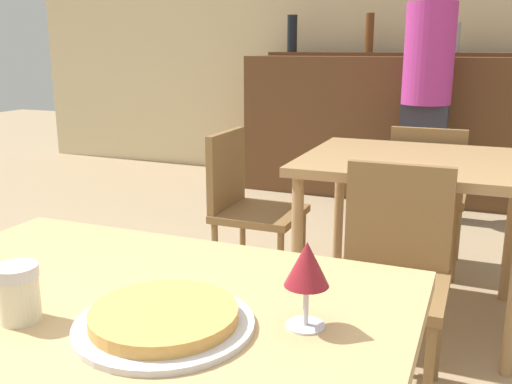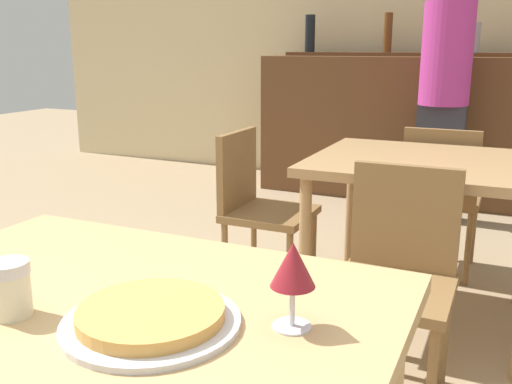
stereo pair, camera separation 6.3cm
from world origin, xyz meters
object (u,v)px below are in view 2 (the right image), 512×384
at_px(chair_far_side_front, 397,267).
at_px(cheese_shaker, 10,289).
at_px(pizza_tray, 151,317).
at_px(chair_far_side_back, 441,190).
at_px(person_standing, 444,88).
at_px(wine_glass, 293,267).
at_px(chair_far_side_left, 257,201).

relative_size(chair_far_side_front, cheese_shaker, 7.73).
relative_size(chair_far_side_front, pizza_tray, 2.54).
distance_m(pizza_tray, cheese_shaker, 0.27).
height_order(chair_far_side_back, person_standing, person_standing).
xyz_separation_m(chair_far_side_back, cheese_shaker, (-0.49, -2.40, 0.32)).
bearing_deg(chair_far_side_back, pizza_tray, 84.34).
relative_size(chair_far_side_back, wine_glass, 5.13).
bearing_deg(person_standing, chair_far_side_back, -82.37).
bearing_deg(cheese_shaker, person_standing, 84.34).
bearing_deg(pizza_tray, chair_far_side_left, 108.47).
height_order(chair_far_side_back, pizza_tray, chair_far_side_back).
xyz_separation_m(chair_far_side_back, pizza_tray, (-0.23, -2.33, 0.28)).
bearing_deg(person_standing, chair_far_side_left, -111.73).
bearing_deg(chair_far_side_front, chair_far_side_back, 90.00).
bearing_deg(chair_far_side_left, person_standing, -21.73).
bearing_deg(chair_far_side_left, wine_glass, -153.66).
height_order(chair_far_side_front, chair_far_side_left, same).
bearing_deg(chair_far_side_left, pizza_tray, -161.53).
distance_m(chair_far_side_front, chair_far_side_left, 1.01).
xyz_separation_m(chair_far_side_front, chair_far_side_back, (0.00, 1.19, 0.00)).
relative_size(person_standing, wine_glass, 10.86).
bearing_deg(chair_far_side_back, chair_far_side_front, 90.00).
xyz_separation_m(chair_far_side_front, person_standing, (-0.14, 2.27, 0.46)).
bearing_deg(pizza_tray, person_standing, 88.53).
bearing_deg(pizza_tray, cheese_shaker, -164.16).
distance_m(chair_far_side_back, pizza_tray, 2.36).
relative_size(chair_far_side_left, wine_glass, 5.13).
height_order(chair_far_side_front, chair_far_side_back, same).
distance_m(chair_far_side_front, pizza_tray, 1.19).
relative_size(chair_far_side_front, chair_far_side_back, 1.00).
height_order(cheese_shaker, person_standing, person_standing).
height_order(pizza_tray, cheese_shaker, cheese_shaker).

